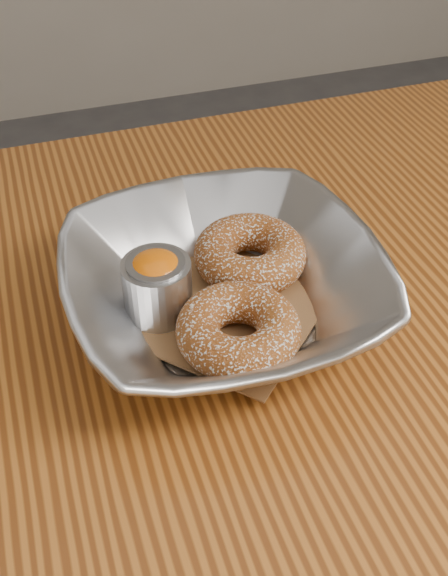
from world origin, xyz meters
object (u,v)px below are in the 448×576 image
object	(u,v)px
table	(294,436)
serving_bowl	(224,287)
donut_front	(238,330)
donut_back	(250,254)
ramekin	(157,285)

from	to	relation	value
table	serving_bowl	xyz separation A→B (m)	(-0.04, 0.06, 0.13)
serving_bowl	donut_front	world-z (taller)	serving_bowl
serving_bowl	donut_front	bearing A→B (deg)	-94.40
serving_bowl	donut_back	bearing A→B (deg)	46.82
serving_bowl	ramekin	world-z (taller)	ramekin
donut_back	ramekin	size ratio (longest dim) A/B	1.67
donut_back	table	bearing A→B (deg)	-86.24
donut_front	ramekin	xyz separation A→B (m)	(-0.05, 0.06, 0.01)
table	ramekin	xyz separation A→B (m)	(-0.09, 0.08, 0.14)
serving_bowl	donut_front	size ratio (longest dim) A/B	2.65
donut_front	table	bearing A→B (deg)	-23.44
table	serving_bowl	distance (m)	0.15
table	ramekin	size ratio (longest dim) A/B	20.97
donut_back	ramekin	world-z (taller)	ramekin
donut_front	serving_bowl	bearing A→B (deg)	85.60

